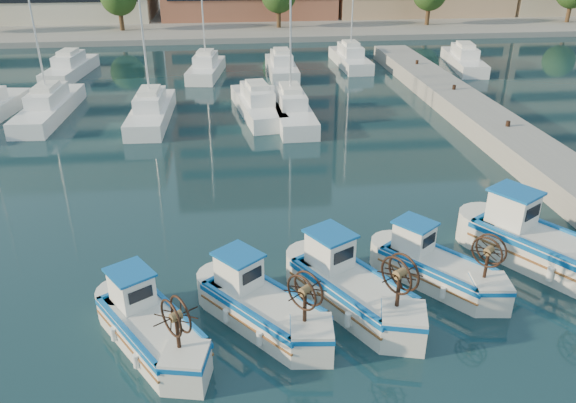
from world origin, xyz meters
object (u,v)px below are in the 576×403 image
(fishing_boat_a, at_px, (150,324))
(fishing_boat_e, at_px, (539,242))
(fishing_boat_b, at_px, (261,304))
(fishing_boat_d, at_px, (435,265))
(fishing_boat_c, at_px, (351,285))

(fishing_boat_a, height_order, fishing_boat_e, fishing_boat_e)
(fishing_boat_a, distance_m, fishing_boat_b, 3.39)
(fishing_boat_a, height_order, fishing_boat_b, fishing_boat_b)
(fishing_boat_d, bearing_deg, fishing_boat_a, 154.47)
(fishing_boat_b, xyz_separation_m, fishing_boat_e, (10.35, 2.34, 0.15))
(fishing_boat_b, distance_m, fishing_boat_e, 10.61)
(fishing_boat_c, height_order, fishing_boat_d, fishing_boat_c)
(fishing_boat_a, relative_size, fishing_boat_e, 0.81)
(fishing_boat_a, bearing_deg, fishing_boat_b, -22.53)
(fishing_boat_c, bearing_deg, fishing_boat_e, -16.75)
(fishing_boat_a, relative_size, fishing_boat_b, 1.00)
(fishing_boat_b, height_order, fishing_boat_c, fishing_boat_c)
(fishing_boat_c, bearing_deg, fishing_boat_b, 160.62)
(fishing_boat_b, relative_size, fishing_boat_d, 1.04)
(fishing_boat_c, bearing_deg, fishing_boat_d, -13.01)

